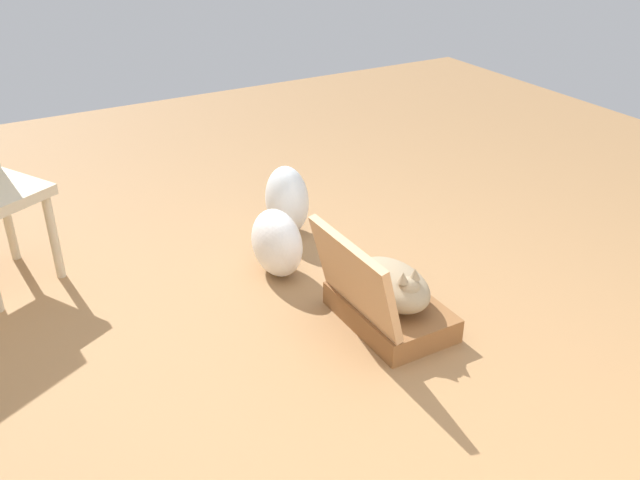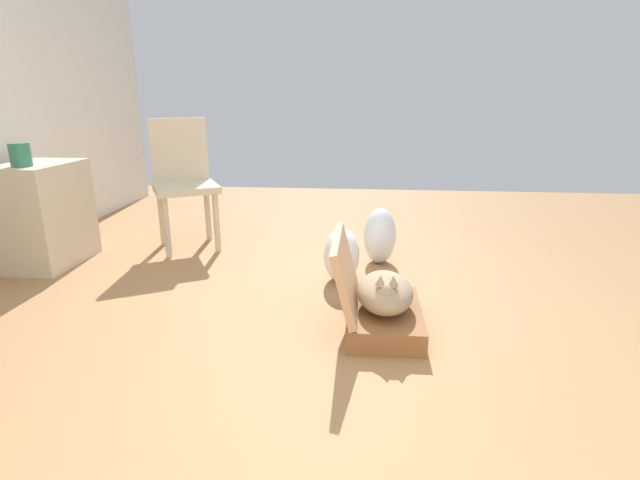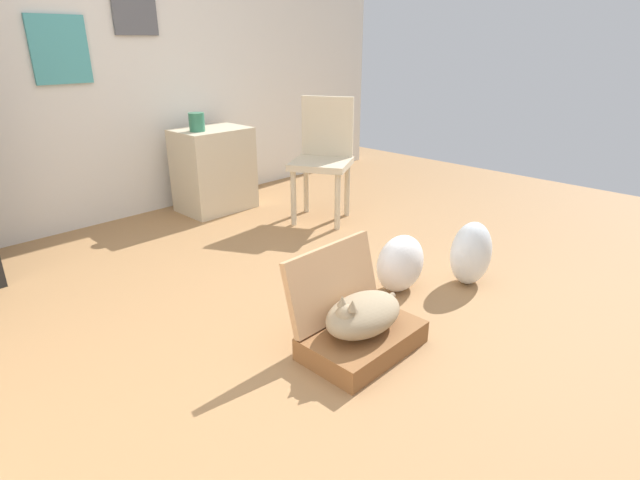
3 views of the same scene
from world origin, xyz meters
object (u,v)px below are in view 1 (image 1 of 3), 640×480
at_px(suitcase_base, 390,311).
at_px(plastic_bag_white, 277,243).
at_px(plastic_bag_clear, 287,200).
at_px(cat, 392,284).

distance_m(suitcase_base, plastic_bag_white, 0.69).
bearing_deg(plastic_bag_clear, plastic_bag_white, 146.17).
xyz_separation_m(plastic_bag_white, plastic_bag_clear, (0.37, -0.25, 0.03)).
bearing_deg(suitcase_base, plastic_bag_white, 21.08).
relative_size(cat, plastic_bag_clear, 1.30).
xyz_separation_m(suitcase_base, plastic_bag_clear, (1.00, -0.00, 0.14)).
bearing_deg(suitcase_base, plastic_bag_clear, -0.17).
distance_m(cat, plastic_bag_white, 0.68).
height_order(suitcase_base, plastic_bag_white, plastic_bag_white).
bearing_deg(plastic_bag_white, cat, -159.15).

